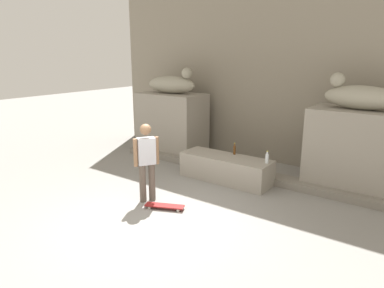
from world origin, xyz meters
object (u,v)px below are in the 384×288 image
object	(u,v)px
statue_reclining_right	(360,96)
bottle_brown	(234,150)
statue_reclining_left	(172,84)
skater	(147,159)
skateboard	(165,206)
bottle_clear	(267,158)

from	to	relation	value
statue_reclining_right	bottle_brown	world-z (taller)	statue_reclining_right
statue_reclining_right	bottle_brown	distance (m)	3.05
statue_reclining_left	skater	bearing A→B (deg)	-65.74
skater	skateboard	xyz separation A→B (m)	(0.55, -0.10, -0.86)
statue_reclining_left	statue_reclining_right	distance (m)	5.24
statue_reclining_left	skater	distance (m)	3.93
skater	bottle_brown	xyz separation A→B (m)	(0.78, 2.31, -0.19)
skater	bottle_clear	distance (m)	2.75
bottle_clear	bottle_brown	distance (m)	0.97
statue_reclining_right	skateboard	xyz separation A→B (m)	(-2.77, -3.31, -2.08)
statue_reclining_right	skater	xyz separation A→B (m)	(-3.33, -3.21, -1.23)
bottle_brown	skateboard	bearing A→B (deg)	-95.42
statue_reclining_right	skateboard	world-z (taller)	statue_reclining_right
statue_reclining_left	skateboard	xyz separation A→B (m)	(2.47, -3.31, -2.08)
statue_reclining_left	skateboard	world-z (taller)	statue_reclining_left
skateboard	bottle_brown	world-z (taller)	bottle_brown
bottle_clear	skateboard	bearing A→B (deg)	-117.83
skateboard	bottle_brown	bearing A→B (deg)	-119.45
skateboard	bottle_clear	distance (m)	2.61
statue_reclining_right	skater	world-z (taller)	statue_reclining_right
bottle_brown	statue_reclining_right	bearing A→B (deg)	19.45
statue_reclining_left	bottle_clear	xyz separation A→B (m)	(3.65, -1.08, -1.41)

